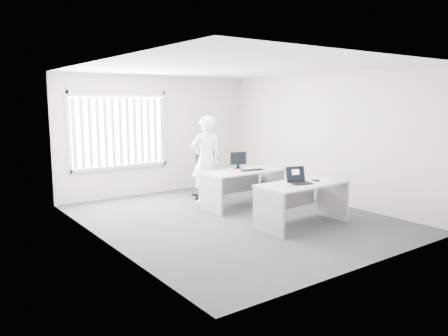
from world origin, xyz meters
TOP-DOWN VIEW (x-y plane):
  - ground at (0.00, 0.00)m, footprint 6.00×6.00m
  - wall_back at (0.00, 3.00)m, footprint 5.00×0.02m
  - wall_front at (0.00, -3.00)m, footprint 5.00×0.02m
  - wall_left at (-2.50, 0.00)m, footprint 0.02×6.00m
  - wall_right at (2.50, 0.00)m, footprint 0.02×6.00m
  - ceiling at (0.00, 0.00)m, footprint 5.00×6.00m
  - window at (-1.00, 2.96)m, footprint 2.32×0.06m
  - blinds at (-1.00, 2.90)m, footprint 2.20×0.10m
  - desk_near at (0.69, -1.11)m, footprint 1.72×0.85m
  - desk_far at (0.70, 0.59)m, footprint 1.72×0.84m
  - office_chair at (0.59, 1.81)m, footprint 0.81×0.81m
  - person at (0.29, 1.36)m, footprint 0.78×0.61m
  - laptop at (0.59, -1.14)m, footprint 0.44×0.41m
  - paper_sheet at (1.10, -1.17)m, footprint 0.30×0.21m
  - mouse at (1.00, -1.13)m, footprint 0.07×0.12m
  - booklet at (1.31, -1.39)m, footprint 0.23×0.27m
  - keyboard at (0.84, 0.48)m, footprint 0.49×0.22m
  - monitor at (0.78, 0.87)m, footprint 0.37×0.20m

SIDE VIEW (x-z plane):
  - ground at x=0.00m, z-range 0.00..0.00m
  - office_chair at x=0.59m, z-range -0.20..0.88m
  - desk_near at x=0.69m, z-range 0.17..0.94m
  - desk_far at x=0.70m, z-range 0.17..0.95m
  - paper_sheet at x=1.10m, z-range 0.77..0.77m
  - booklet at x=1.31m, z-range 0.77..0.78m
  - keyboard at x=0.84m, z-range 0.77..0.80m
  - mouse at x=1.00m, z-range 0.77..0.82m
  - laptop at x=0.59m, z-range 0.77..1.06m
  - person at x=0.29m, z-range 0.00..1.89m
  - monitor at x=0.78m, z-range 0.77..1.13m
  - wall_back at x=0.00m, z-range 0.00..2.80m
  - wall_front at x=0.00m, z-range 0.00..2.80m
  - wall_left at x=-2.50m, z-range 0.00..2.80m
  - wall_right at x=2.50m, z-range 0.00..2.80m
  - blinds at x=-1.00m, z-range 0.77..2.27m
  - window at x=-1.00m, z-range 0.67..2.43m
  - ceiling at x=0.00m, z-range 2.79..2.81m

